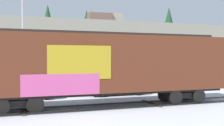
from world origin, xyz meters
TOP-DOWN VIEW (x-y plane):
  - ground_plane at (0.00, 0.00)m, footprint 260.00×260.00m
  - track at (-1.68, 0.01)m, footprint 60.01×2.67m
  - freight_car at (-0.06, -0.00)m, footprint 15.40×2.93m
  - flagpole at (-4.88, 12.63)m, footprint 0.69×1.51m
  - hillside at (0.00, 60.73)m, footprint 153.19×29.69m
  - parked_car_white at (-4.77, 4.75)m, footprint 4.58×2.19m
  - parked_car_black at (2.15, 4.70)m, footprint 4.55×2.09m
  - parked_car_red at (7.81, 5.43)m, footprint 4.38×2.45m

SIDE VIEW (x-z plane):
  - ground_plane at x=0.00m, z-range 0.00..0.00m
  - track at x=-1.68m, z-range 0.00..0.08m
  - parked_car_black at x=2.15m, z-range 0.01..1.67m
  - parked_car_white at x=-4.77m, z-range 0.01..1.67m
  - parked_car_red at x=7.81m, z-range -0.02..1.76m
  - freight_car at x=-0.06m, z-range 0.29..4.74m
  - hillside at x=0.00m, z-range -2.30..14.36m
  - flagpole at x=-4.88m, z-range 1.40..11.36m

